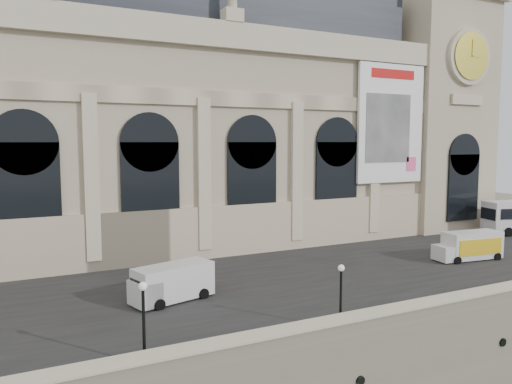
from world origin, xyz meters
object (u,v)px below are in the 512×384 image
box_truck (469,246)px  lamp_right (341,297)px  van_c (169,284)px  lamp_left (144,324)px

box_truck → lamp_right: 22.78m
van_c → lamp_right: size_ratio=1.57×
lamp_left → box_truck: bearing=14.2°
van_c → lamp_right: lamp_right is taller
box_truck → lamp_right: bearing=-157.6°
lamp_right → box_truck: bearing=22.4°
box_truck → lamp_right: lamp_right is taller
box_truck → van_c: bearing=178.6°
box_truck → lamp_left: (-32.62, -8.25, 0.77)m
lamp_left → lamp_right: (11.56, -0.42, -0.18)m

